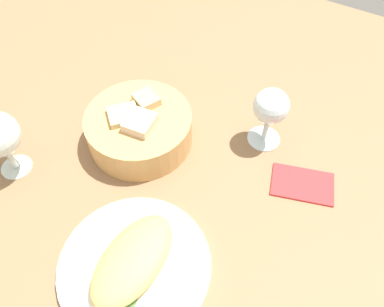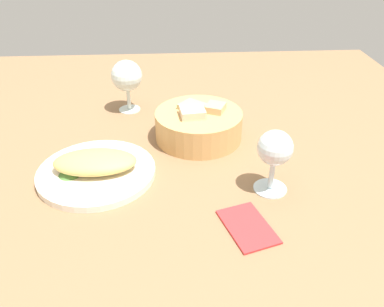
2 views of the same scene
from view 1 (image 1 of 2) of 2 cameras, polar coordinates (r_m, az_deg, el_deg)
The scene contains 7 objects.
ground_plane at distance 71.78cm, azimuth -4.97°, elevation -2.50°, with size 140.00×140.00×2.00cm, color #8C6846.
plate at distance 61.74cm, azimuth -8.57°, elevation -16.35°, with size 23.58×23.58×1.40cm, color white.
omelette at distance 59.41cm, azimuth -8.87°, elevation -15.49°, with size 16.49×8.97×3.64cm, color #D5B45F.
lettuce_garnish at distance 59.04cm, azimuth -10.46°, elevation -20.34°, with size 4.35×4.35×1.45cm, color #4B7E38.
bread_basket at distance 72.63cm, azimuth -7.94°, elevation 3.85°, with size 19.95×19.95×8.35cm.
wine_glass_near at distance 69.78cm, azimuth 11.69°, elevation 6.54°, with size 6.58×6.58×12.59cm.
folded_napkin at distance 71.04cm, azimuth 16.28°, elevation -4.35°, with size 11.00×7.00×0.80cm, color red.
Camera 1 is at (-31.78, -25.81, 57.96)cm, focal length 35.55 mm.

